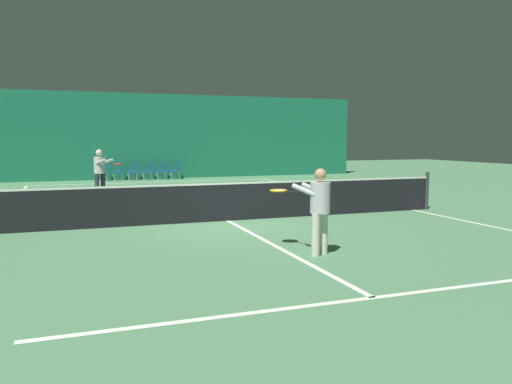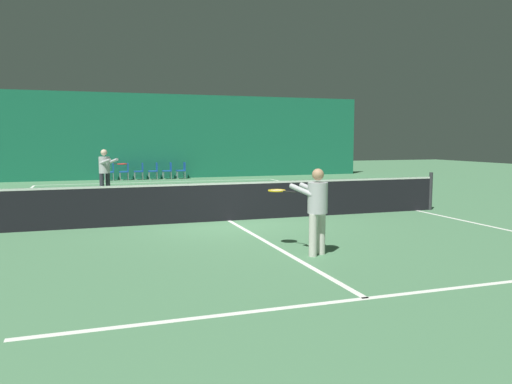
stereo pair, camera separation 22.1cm
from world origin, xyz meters
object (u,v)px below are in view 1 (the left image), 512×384
Objects in this scene: courtside_chair_4 at (162,170)px; courtside_chair_5 at (176,169)px; courtside_chair_3 at (148,170)px; tennis_net at (228,200)px; courtside_chair_1 at (119,170)px; player_near at (318,205)px; player_far at (100,169)px; courtside_chair_0 at (104,171)px; courtside_chair_2 at (134,170)px.

courtside_chair_5 is (0.70, 0.00, 0.00)m from courtside_chair_4.
tennis_net is at bearing 0.35° from courtside_chair_3.
courtside_chair_1 is 1.00× the size of courtside_chair_3.
player_far is at bearing -10.74° from player_near.
courtside_chair_0 is at bearing -18.49° from player_near.
courtside_chair_0 is 1.00× the size of courtside_chair_1.
courtside_chair_3 is (1.41, 0.00, 0.00)m from courtside_chair_1.
player_near is at bearing -2.93° from courtside_chair_5.
tennis_net is 13.58m from courtside_chair_3.
player_near reaches higher than courtside_chair_3.
player_far is 1.97× the size of courtside_chair_2.
player_near is at bearing 1.66° from courtside_chair_3.
player_near is 1.79× the size of courtside_chair_4.
tennis_net is 14.29× the size of courtside_chair_1.
courtside_chair_2 and courtside_chair_5 have the same top height.
courtside_chair_0 is 1.41m from courtside_chair_2.
player_near reaches higher than courtside_chair_0.
courtside_chair_3 is at bearing 90.00° from courtside_chair_2.
courtside_chair_0 and courtside_chair_5 have the same top height.
courtside_chair_5 is at bearing -29.90° from player_near.
courtside_chair_2 is at bearing 93.32° from tennis_net.
player_far is 1.97× the size of courtside_chair_5.
tennis_net is 13.76m from courtside_chair_0.
tennis_net is 14.29× the size of courtside_chair_2.
tennis_net reaches higher than courtside_chair_5.
courtside_chair_2 is 2.11m from courtside_chair_5.
courtside_chair_2 is 1.00× the size of courtside_chair_5.
courtside_chair_5 is at bearing 90.00° from courtside_chair_4.
player_far is 1.97× the size of courtside_chair_1.
courtside_chair_1 is at bearing -20.75° from player_near.
courtside_chair_0 is (-2.19, 13.58, -0.03)m from tennis_net.
player_near is (0.43, -4.00, 0.37)m from tennis_net.
player_far is at bearing -25.44° from courtside_chair_4.
courtside_chair_1 is at bearing -90.00° from courtside_chair_3.
courtside_chair_0 is 1.00× the size of courtside_chair_2.
tennis_net is 14.29× the size of courtside_chair_3.
tennis_net is 13.66m from courtside_chair_1.
player_far is at bearing -20.51° from courtside_chair_3.
courtside_chair_3 and courtside_chair_5 have the same top height.
courtside_chair_1 and courtside_chair_4 have the same top height.
tennis_net reaches higher than courtside_chair_4.
player_far is 7.42m from courtside_chair_3.
player_far reaches higher than courtside_chair_2.
courtside_chair_2 is at bearing 90.00° from courtside_chair_0.
courtside_chair_4 is 1.00× the size of courtside_chair_5.
courtside_chair_2 and courtside_chair_4 have the same top height.
courtside_chair_3 is 0.70m from courtside_chair_4.
tennis_net is at bearing -5.57° from courtside_chair_5.
tennis_net is at bearing 6.26° from courtside_chair_1.
courtside_chair_1 is 1.41m from courtside_chair_3.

